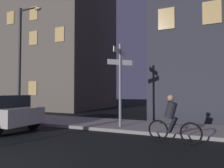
# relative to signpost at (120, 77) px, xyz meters

# --- Properties ---
(sidewalk_kerb) EXTENTS (40.00, 2.97, 0.14)m
(sidewalk_kerb) POSITION_rel_signpost_xyz_m (-0.71, 0.79, -2.30)
(sidewalk_kerb) COLOR #9E9991
(sidewalk_kerb) RESTS_ON ground_plane
(signpost) EXTENTS (0.88, 1.53, 3.75)m
(signpost) POSITION_rel_signpost_xyz_m (0.00, 0.00, 0.00)
(signpost) COLOR gray
(signpost) RESTS_ON sidewalk_kerb
(street_lamp) EXTENTS (1.65, 0.28, 6.53)m
(street_lamp) POSITION_rel_signpost_xyz_m (-6.20, 0.13, 1.60)
(street_lamp) COLOR #2D2D30
(street_lamp) RESTS_ON sidewalk_kerb
(cyclist) EXTENTS (1.81, 0.37, 1.61)m
(cyclist) POSITION_rel_signpost_xyz_m (2.45, -1.38, -1.62)
(cyclist) COLOR black
(cyclist) RESTS_ON ground_plane
(building_left_block) EXTENTS (11.29, 8.75, 16.11)m
(building_left_block) POSITION_rel_signpost_xyz_m (-11.35, 9.09, 5.69)
(building_left_block) COLOR #6B6056
(building_left_block) RESTS_ON ground_plane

